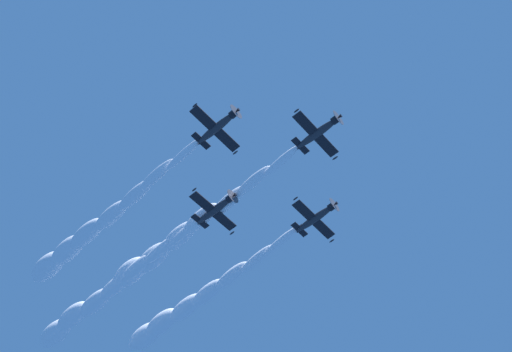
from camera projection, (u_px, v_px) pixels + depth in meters
name	position (u px, v px, depth m)	size (l,w,h in m)	color
airplane_lead	(319.00, 132.00, 88.41)	(8.51, 7.99, 3.68)	#232328
airplane_left_wingman	(316.00, 218.00, 95.29)	(8.52, 8.06, 3.26)	#232328
airplane_right_wingman	(218.00, 127.00, 88.34)	(8.52, 8.07, 3.25)	#232328
airplane_slot_tail	(216.00, 209.00, 94.23)	(8.50, 8.05, 3.40)	#232328
smoke_trail_lead	(173.00, 242.00, 99.46)	(26.05, 35.82, 6.71)	white
smoke_trail_left_wingman	(181.00, 311.00, 106.40)	(26.34, 34.94, 7.01)	white
smoke_trail_right_wingman	(85.00, 236.00, 99.35)	(26.16, 35.05, 6.88)	white
smoke_trail_slot_tail	(91.00, 305.00, 105.43)	(26.68, 35.22, 6.74)	white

